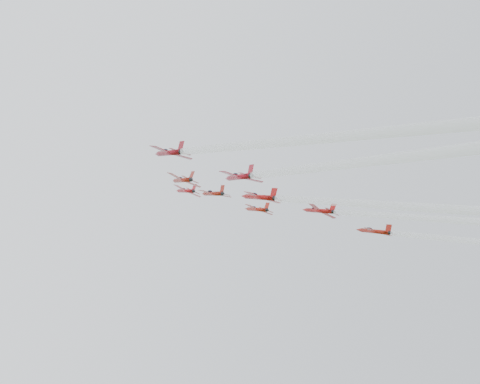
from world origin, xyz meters
TOP-DOWN VIEW (x-y plane):
  - jet_lead at (-3.56, 24.91)m, footprint 9.14×11.80m
  - jet_row2_left at (-12.22, 10.29)m, footprint 9.76×12.60m
  - jet_row2_center at (-1.07, 13.58)m, footprint 9.91×12.79m
  - jet_row2_right at (13.43, 13.33)m, footprint 9.30×12.00m
  - jet_center at (1.67, -48.55)m, footprint 10.56×101.12m
  - jet_rear_farleft at (-27.41, -52.74)m, footprint 9.32×89.23m
  - jet_rear_left at (-12.36, -57.93)m, footprint 9.93×95.10m
  - jet_rear_right at (11.72, -49.40)m, footprint 8.47×81.13m

SIDE VIEW (x-z plane):
  - jet_rear_left at x=-12.36m, z-range 80.07..132.98m
  - jet_rear_farleft at x=-27.41m, z-range 84.55..134.19m
  - jet_rear_right at x=11.72m, z-range 88.63..133.77m
  - jet_center at x=1.67m, z-range 83.53..139.79m
  - jet_row2_left at x=-12.22m, z-range 140.18..147.78m
  - jet_row2_right at x=13.43m, z-range 142.03..149.26m
  - jet_row2_center at x=-1.07m, z-range 141.93..149.64m
  - jet_lead at x=-3.56m, z-range 148.43..155.55m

